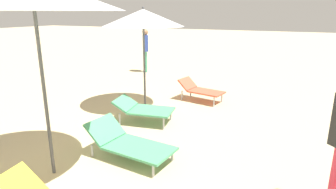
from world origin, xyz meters
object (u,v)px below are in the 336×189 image
at_px(person_walking_mid, 145,46).
at_px(lounger_farthest_shoreside, 201,90).
at_px(umbrella_farthest, 143,18).
at_px(lounger_farthest_inland, 144,109).
at_px(lounger_second_shoreside, 129,143).

bearing_deg(person_walking_mid, lounger_farthest_shoreside, 109.45).
relative_size(umbrella_farthest, lounger_farthest_inland, 1.83).
bearing_deg(lounger_farthest_inland, person_walking_mid, 109.00).
distance_m(umbrella_farthest, person_walking_mid, 4.76).
relative_size(umbrella_farthest, lounger_farthest_shoreside, 1.92).
xyz_separation_m(lounger_farthest_shoreside, lounger_farthest_inland, (-0.59, -2.08, -0.00)).
distance_m(lounger_second_shoreside, umbrella_farthest, 3.35).
height_order(umbrella_farthest, person_walking_mid, umbrella_farthest).
xyz_separation_m(umbrella_farthest, person_walking_mid, (-2.28, 4.00, -1.19)).
bearing_deg(umbrella_farthest, lounger_farthest_inland, -61.56).
height_order(lounger_farthest_shoreside, person_walking_mid, person_walking_mid).
distance_m(umbrella_farthest, lounger_farthest_shoreside, 2.49).
height_order(lounger_second_shoreside, person_walking_mid, person_walking_mid).
bearing_deg(person_walking_mid, umbrella_farthest, 89.38).
bearing_deg(lounger_farthest_shoreside, lounger_second_shoreside, -79.59).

